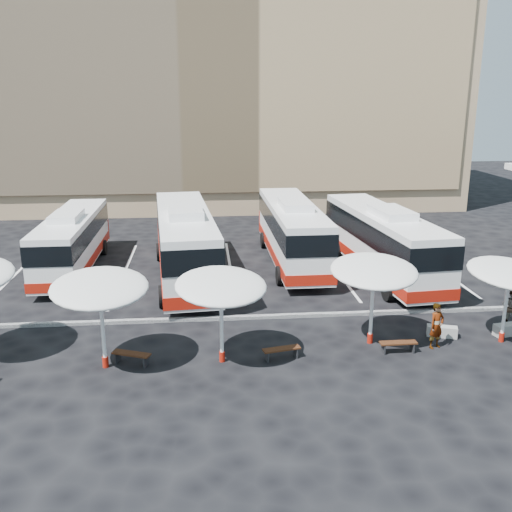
{
  "coord_description": "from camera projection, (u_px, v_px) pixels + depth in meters",
  "views": [
    {
      "loc": [
        -1.44,
        -23.17,
        9.64
      ],
      "look_at": [
        1.0,
        3.0,
        2.2
      ],
      "focal_mm": 40.0,
      "sensor_mm": 36.0,
      "label": 1
    }
  ],
  "objects": [
    {
      "name": "ground",
      "position": [
        240.0,
        323.0,
        24.96
      ],
      "size": [
        120.0,
        120.0,
        0.0
      ],
      "primitive_type": "plane",
      "color": "black",
      "rests_on": "ground"
    },
    {
      "name": "sandstone_building",
      "position": [
        216.0,
        61.0,
        52.04
      ],
      "size": [
        42.0,
        18.25,
        29.6
      ],
      "color": "tan",
      "rests_on": "ground"
    },
    {
      "name": "curb_divider",
      "position": [
        239.0,
        318.0,
        25.41
      ],
      "size": [
        34.0,
        0.25,
        0.15
      ],
      "primitive_type": "cube",
      "color": "black",
      "rests_on": "ground"
    },
    {
      "name": "bay_lines",
      "position": [
        231.0,
        270.0,
        32.62
      ],
      "size": [
        24.15,
        12.0,
        0.01
      ],
      "color": "white",
      "rests_on": "ground"
    },
    {
      "name": "bus_0",
      "position": [
        72.0,
        240.0,
        32.1
      ],
      "size": [
        2.63,
        11.05,
        3.5
      ],
      "rotation": [
        0.0,
        0.0,
        0.0
      ],
      "color": "white",
      "rests_on": "ground"
    },
    {
      "name": "bus_1",
      "position": [
        185.0,
        241.0,
        30.61
      ],
      "size": [
        3.86,
        13.16,
        4.12
      ],
      "rotation": [
        0.0,
        0.0,
        0.09
      ],
      "color": "white",
      "rests_on": "ground"
    },
    {
      "name": "bus_2",
      "position": [
        292.0,
        230.0,
        33.52
      ],
      "size": [
        2.95,
        12.34,
        3.91
      ],
      "rotation": [
        0.0,
        0.0,
        0.01
      ],
      "color": "white",
      "rests_on": "ground"
    },
    {
      "name": "bus_3",
      "position": [
        382.0,
        239.0,
        31.26
      ],
      "size": [
        3.71,
        12.53,
        3.92
      ],
      "rotation": [
        0.0,
        0.0,
        0.09
      ],
      "color": "white",
      "rests_on": "ground"
    },
    {
      "name": "sunshade_1",
      "position": [
        100.0,
        288.0,
        20.13
      ],
      "size": [
        4.11,
        4.14,
        3.61
      ],
      "rotation": [
        0.0,
        0.0,
        0.21
      ],
      "color": "white",
      "rests_on": "ground"
    },
    {
      "name": "sunshade_2",
      "position": [
        221.0,
        286.0,
        20.6
      ],
      "size": [
        4.02,
        4.05,
        3.5
      ],
      "rotation": [
        0.0,
        0.0,
        0.23
      ],
      "color": "white",
      "rests_on": "ground"
    },
    {
      "name": "sunshade_3",
      "position": [
        374.0,
        271.0,
        22.18
      ],
      "size": [
        3.58,
        3.62,
        3.57
      ],
      "rotation": [
        0.0,
        0.0,
        -0.05
      ],
      "color": "white",
      "rests_on": "ground"
    },
    {
      "name": "sunshade_4",
      "position": [
        510.0,
        274.0,
        22.34
      ],
      "size": [
        4.17,
        4.19,
        3.4
      ],
      "rotation": [
        0.0,
        0.0,
        0.35
      ],
      "color": "white",
      "rests_on": "ground"
    },
    {
      "name": "wood_bench_1",
      "position": [
        131.0,
        356.0,
        21.1
      ],
      "size": [
        1.5,
        0.9,
        0.45
      ],
      "rotation": [
        0.0,
        0.0,
        -0.38
      ],
      "color": "black",
      "rests_on": "ground"
    },
    {
      "name": "wood_bench_2",
      "position": [
        282.0,
        351.0,
        21.51
      ],
      "size": [
        1.49,
        0.69,
        0.44
      ],
      "rotation": [
        0.0,
        0.0,
        0.22
      ],
      "color": "black",
      "rests_on": "ground"
    },
    {
      "name": "wood_bench_3",
      "position": [
        398.0,
        344.0,
        22.05
      ],
      "size": [
        1.45,
        0.41,
        0.44
      ],
      "rotation": [
        0.0,
        0.0,
        0.02
      ],
      "color": "black",
      "rests_on": "ground"
    },
    {
      "name": "conc_bench_0",
      "position": [
        442.0,
        331.0,
        23.55
      ],
      "size": [
        1.26,
        0.76,
        0.45
      ],
      "primitive_type": "cube",
      "rotation": [
        0.0,
        0.0,
        -0.32
      ],
      "color": "gray",
      "rests_on": "ground"
    },
    {
      "name": "conc_bench_1",
      "position": [
        509.0,
        329.0,
        23.71
      ],
      "size": [
        1.35,
        0.66,
        0.49
      ],
      "primitive_type": "cube",
      "rotation": [
        0.0,
        0.0,
        0.18
      ],
      "color": "gray",
      "rests_on": "ground"
    },
    {
      "name": "passenger_0",
      "position": [
        436.0,
        326.0,
        22.35
      ],
      "size": [
        0.79,
        0.68,
        1.84
      ],
      "primitive_type": "imported",
      "rotation": [
        0.0,
        0.0,
        0.42
      ],
      "color": "black",
      "rests_on": "ground"
    },
    {
      "name": "passenger_1",
      "position": [
        512.0,
        307.0,
        24.57
      ],
      "size": [
        1.02,
        1.02,
        1.66
      ],
      "primitive_type": "imported",
      "rotation": [
        0.0,
        0.0,
        2.35
      ],
      "color": "black",
      "rests_on": "ground"
    }
  ]
}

